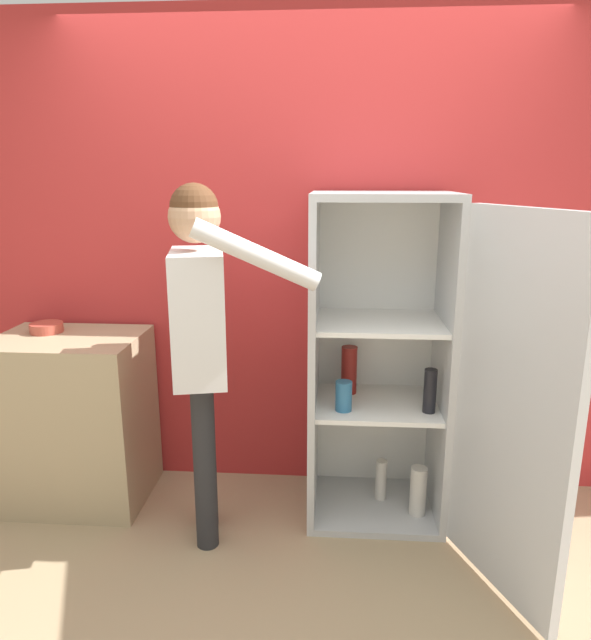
# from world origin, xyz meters

# --- Properties ---
(ground_plane) EXTENTS (12.00, 12.00, 0.00)m
(ground_plane) POSITION_xyz_m (0.00, 0.00, 0.00)
(ground_plane) COLOR tan
(wall_back) EXTENTS (7.00, 0.06, 2.55)m
(wall_back) POSITION_xyz_m (0.00, 0.98, 1.27)
(wall_back) COLOR #B72D2D
(wall_back) RESTS_ON ground_plane
(refrigerator) EXTENTS (0.98, 1.18, 1.65)m
(refrigerator) POSITION_xyz_m (0.50, 0.56, 0.81)
(refrigerator) COLOR #B7BABC
(refrigerator) RESTS_ON ground_plane
(person) EXTENTS (0.71, 0.53, 1.69)m
(person) POSITION_xyz_m (-0.44, 0.36, 1.09)
(person) COLOR #262628
(person) RESTS_ON ground_plane
(counter) EXTENTS (0.75, 0.55, 0.91)m
(counter) POSITION_xyz_m (-1.22, 0.65, 0.46)
(counter) COLOR tan
(counter) RESTS_ON ground_plane
(bowl) EXTENTS (0.17, 0.17, 0.05)m
(bowl) POSITION_xyz_m (-1.36, 0.73, 0.94)
(bowl) COLOR #B24738
(bowl) RESTS_ON counter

